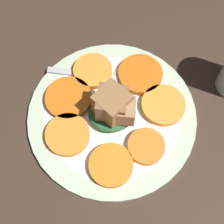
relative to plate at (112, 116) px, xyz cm
name	(u,v)px	position (x,y,z in cm)	size (l,w,h in cm)	color
table_slab	(112,119)	(0.00, 0.00, -1.52)	(120.00, 120.00, 2.00)	#38281E
plate	(112,116)	(0.00, 0.00, 0.00)	(28.90, 28.90, 1.05)	beige
carrot_slice_0	(69,98)	(6.45, -4.73, 1.19)	(8.01, 8.01, 1.21)	orange
carrot_slice_1	(68,135)	(8.05, 1.74, 1.19)	(7.30, 7.30, 1.21)	orange
carrot_slice_2	(111,165)	(2.61, 8.56, 1.19)	(7.07, 7.07, 1.21)	orange
carrot_slice_3	(146,146)	(-3.68, 7.17, 1.19)	(6.10, 6.10, 1.21)	orange
carrot_slice_4	(163,105)	(-8.81, 1.02, 1.19)	(7.53, 7.53, 1.21)	orange
carrot_slice_5	(140,74)	(-6.93, -5.80, 1.19)	(7.92, 7.92, 1.21)	#D76115
carrot_slice_6	(93,71)	(1.05, -8.83, 1.19)	(6.96, 6.96, 1.21)	orange
center_pile	(114,107)	(-0.23, 0.19, 3.87)	(8.08, 7.51, 6.85)	#2D6033
fork	(100,77)	(0.01, -7.57, 0.78)	(17.45, 9.24, 0.40)	#B2B2B7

